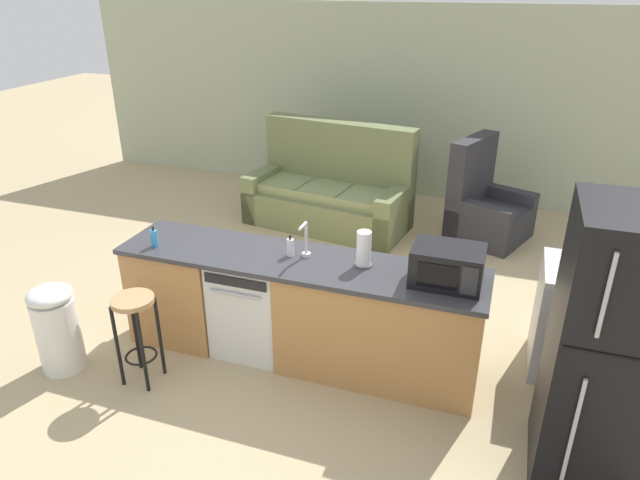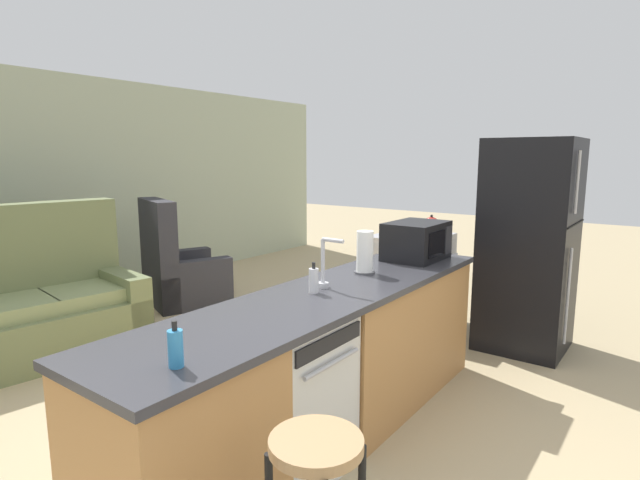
% 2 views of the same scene
% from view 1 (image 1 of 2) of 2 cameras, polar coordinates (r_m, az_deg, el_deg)
% --- Properties ---
extents(ground_plane, '(24.00, 24.00, 0.00)m').
position_cam_1_polar(ground_plane, '(4.96, -3.74, -11.00)').
color(ground_plane, tan).
extents(wall_back, '(10.00, 0.06, 2.60)m').
position_cam_1_polar(wall_back, '(8.15, 9.71, 13.24)').
color(wall_back, '#A8B293').
rests_on(wall_back, ground_plane).
extents(kitchen_counter, '(2.94, 0.66, 0.90)m').
position_cam_1_polar(kitchen_counter, '(4.65, -1.14, -7.40)').
color(kitchen_counter, '#B77F47').
rests_on(kitchen_counter, ground_plane).
extents(dishwasher, '(0.58, 0.61, 0.84)m').
position_cam_1_polar(dishwasher, '(4.81, -6.65, -6.32)').
color(dishwasher, silver).
rests_on(dishwasher, ground_plane).
extents(stove_range, '(0.76, 0.68, 0.90)m').
position_cam_1_polar(stove_range, '(4.95, 25.13, -7.46)').
color(stove_range, '#A8AAB2').
rests_on(stove_range, ground_plane).
extents(refrigerator, '(0.72, 0.73, 1.81)m').
position_cam_1_polar(refrigerator, '(3.79, 27.53, -10.15)').
color(refrigerator, black).
rests_on(refrigerator, ground_plane).
extents(microwave, '(0.50, 0.37, 0.28)m').
position_cam_1_polar(microwave, '(4.14, 12.62, -2.52)').
color(microwave, black).
rests_on(microwave, kitchen_counter).
extents(sink_faucet, '(0.07, 0.18, 0.30)m').
position_cam_1_polar(sink_faucet, '(4.41, -1.46, -0.20)').
color(sink_faucet, silver).
rests_on(sink_faucet, kitchen_counter).
extents(paper_towel_roll, '(0.14, 0.14, 0.28)m').
position_cam_1_polar(paper_towel_roll, '(4.29, 4.39, -0.93)').
color(paper_towel_roll, '#4C4C51').
rests_on(paper_towel_roll, kitchen_counter).
extents(soap_bottle, '(0.06, 0.06, 0.18)m').
position_cam_1_polar(soap_bottle, '(4.47, -2.98, -0.71)').
color(soap_bottle, silver).
rests_on(soap_bottle, kitchen_counter).
extents(dish_soap_bottle, '(0.06, 0.06, 0.18)m').
position_cam_1_polar(dish_soap_bottle, '(4.81, -16.25, 0.18)').
color(dish_soap_bottle, '#338CCC').
rests_on(dish_soap_bottle, kitchen_counter).
extents(kettle, '(0.21, 0.17, 0.19)m').
position_cam_1_polar(kettle, '(4.62, 28.48, -2.87)').
color(kettle, red).
rests_on(kettle, stove_range).
extents(bar_stool, '(0.32, 0.32, 0.74)m').
position_cam_1_polar(bar_stool, '(4.56, -17.95, -7.75)').
color(bar_stool, tan).
rests_on(bar_stool, ground_plane).
extents(trash_bin, '(0.35, 0.35, 0.74)m').
position_cam_1_polar(trash_bin, '(5.01, -24.83, -7.92)').
color(trash_bin, white).
rests_on(trash_bin, ground_plane).
extents(couch, '(2.11, 1.18, 1.27)m').
position_cam_1_polar(couch, '(7.25, 1.13, 4.67)').
color(couch, '#667047').
rests_on(couch, ground_plane).
extents(armchair, '(1.05, 1.08, 1.20)m').
position_cam_1_polar(armchair, '(7.15, 16.02, 2.98)').
color(armchair, '#2D2D33').
rests_on(armchair, ground_plane).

